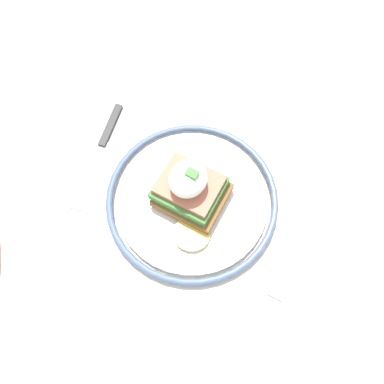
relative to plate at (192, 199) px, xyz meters
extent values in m
plane|color=#9E9993|center=(0.01, -0.02, -0.75)|extent=(6.00, 6.00, 0.00)
cube|color=beige|center=(0.01, -0.02, -0.02)|extent=(1.09, 0.88, 0.03)
cylinder|color=beige|center=(0.49, -0.40, -0.39)|extent=(0.06, 0.06, 0.71)
cylinder|color=white|center=(0.00, 0.00, 0.00)|extent=(0.23, 0.23, 0.01)
torus|color=slate|center=(0.00, 0.00, 0.00)|extent=(0.26, 0.26, 0.01)
cube|color=brown|center=(0.00, 0.00, 0.02)|extent=(0.10, 0.08, 0.02)
cube|color=#427A38|center=(0.00, 0.00, 0.03)|extent=(0.09, 0.08, 0.02)
cube|color=#AD664C|center=(0.00, 0.00, 0.04)|extent=(0.08, 0.07, 0.01)
ellipsoid|color=white|center=(0.00, 0.00, 0.07)|extent=(0.05, 0.06, 0.04)
cylinder|color=#E5C656|center=(-0.03, 0.05, 0.01)|extent=(0.05, 0.05, 0.00)
cube|color=#47843D|center=(0.00, 0.00, 0.09)|extent=(0.02, 0.01, 0.00)
cube|color=silver|center=(-0.16, -0.02, -0.01)|extent=(0.01, 0.11, 0.00)
cube|color=silver|center=(-0.17, 0.05, -0.01)|extent=(0.02, 0.04, 0.00)
cube|color=#2D2D2D|center=(0.18, -0.05, 0.00)|extent=(0.03, 0.08, 0.01)
cube|color=silver|center=(0.16, 0.04, -0.01)|extent=(0.04, 0.12, 0.00)
camera|label=1|loc=(-0.10, 0.18, 0.52)|focal=35.00mm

